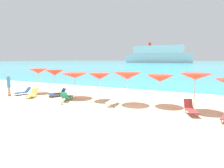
# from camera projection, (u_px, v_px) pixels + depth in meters

# --- Properties ---
(ground_plane) EXTENTS (50.00, 100.00, 0.30)m
(ground_plane) POSITION_uv_depth(u_px,v_px,m) (159.00, 92.00, 19.79)
(ground_plane) COLOR beige
(ocean_water) EXTENTS (650.00, 440.00, 0.02)m
(ocean_water) POSITION_uv_depth(u_px,v_px,m) (198.00, 62.00, 216.84)
(ocean_water) COLOR #38B7CC
(ocean_water) RESTS_ON ground_plane
(umbrella_0) EXTENTS (1.90, 1.90, 2.30)m
(umbrella_0) POSITION_uv_depth(u_px,v_px,m) (38.00, 71.00, 18.47)
(umbrella_0) COLOR silver
(umbrella_0) RESTS_ON ground_plane
(umbrella_1) EXTENTS (1.85, 1.85, 2.25)m
(umbrella_1) POSITION_uv_depth(u_px,v_px,m) (55.00, 73.00, 17.54)
(umbrella_1) COLOR silver
(umbrella_1) RESTS_ON ground_plane
(umbrella_2) EXTENTS (2.32, 2.32, 2.05)m
(umbrella_2) POSITION_uv_depth(u_px,v_px,m) (75.00, 76.00, 16.15)
(umbrella_2) COLOR silver
(umbrella_2) RESTS_ON ground_plane
(umbrella_3) EXTENTS (1.86, 1.86, 2.10)m
(umbrella_3) POSITION_uv_depth(u_px,v_px,m) (100.00, 76.00, 15.16)
(umbrella_3) COLOR silver
(umbrella_3) RESTS_ON ground_plane
(umbrella_4) EXTENTS (2.16, 2.16, 2.25)m
(umbrella_4) POSITION_uv_depth(u_px,v_px,m) (127.00, 76.00, 13.93)
(umbrella_4) COLOR silver
(umbrella_4) RESTS_ON ground_plane
(umbrella_5) EXTENTS (2.07, 2.07, 2.10)m
(umbrella_5) POSITION_uv_depth(u_px,v_px,m) (160.00, 78.00, 13.42)
(umbrella_5) COLOR silver
(umbrella_5) RESTS_ON ground_plane
(umbrella_6) EXTENTS (2.11, 2.11, 2.32)m
(umbrella_6) POSITION_uv_depth(u_px,v_px,m) (195.00, 77.00, 12.06)
(umbrella_6) COLOR silver
(umbrella_6) RESTS_ON ground_plane
(lounge_chair_1) EXTENTS (0.71, 1.67, 0.59)m
(lounge_chair_1) POSITION_uv_depth(u_px,v_px,m) (113.00, 101.00, 13.40)
(lounge_chair_1) COLOR white
(lounge_chair_1) RESTS_ON ground_plane
(lounge_chair_2) EXTENTS (1.05, 1.55, 0.69)m
(lounge_chair_2) POSITION_uv_depth(u_px,v_px,m) (32.00, 94.00, 16.09)
(lounge_chair_2) COLOR #D8BF4C
(lounge_chair_2) RESTS_ON ground_plane
(lounge_chair_4) EXTENTS (1.05, 1.53, 0.64)m
(lounge_chair_4) POSITION_uv_depth(u_px,v_px,m) (23.00, 92.00, 17.32)
(lounge_chair_4) COLOR #1E478C
(lounge_chair_4) RESTS_ON ground_plane
(lounge_chair_5) EXTENTS (0.91, 1.51, 0.77)m
(lounge_chair_5) POSITION_uv_depth(u_px,v_px,m) (67.00, 96.00, 14.84)
(lounge_chair_5) COLOR #268C66
(lounge_chair_5) RESTS_ON ground_plane
(lounge_chair_7) EXTENTS (1.16, 1.60, 0.66)m
(lounge_chair_7) POSITION_uv_depth(u_px,v_px,m) (58.00, 93.00, 16.53)
(lounge_chair_7) COLOR #1E478C
(lounge_chair_7) RESTS_ON ground_plane
(lounge_chair_9) EXTENTS (0.99, 1.53, 0.80)m
(lounge_chair_9) POSITION_uv_depth(u_px,v_px,m) (191.00, 108.00, 11.11)
(lounge_chair_9) COLOR #A53333
(lounge_chair_9) RESTS_ON ground_plane
(beachgoer_0) EXTENTS (0.30, 0.30, 1.82)m
(beachgoer_0) POSITION_uv_depth(u_px,v_px,m) (9.00, 84.00, 17.10)
(beachgoer_0) COLOR #DBAA84
(beachgoer_0) RESTS_ON ground_plane
(beach_ball) EXTENTS (0.25, 0.25, 0.25)m
(beach_ball) POSITION_uv_depth(u_px,v_px,m) (62.00, 102.00, 13.63)
(beach_ball) COLOR white
(beach_ball) RESTS_ON ground_plane
(cruise_ship) EXTENTS (64.79, 9.31, 19.73)m
(cruise_ship) POSITION_uv_depth(u_px,v_px,m) (158.00, 55.00, 186.57)
(cruise_ship) COLOR silver
(cruise_ship) RESTS_ON ocean_water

